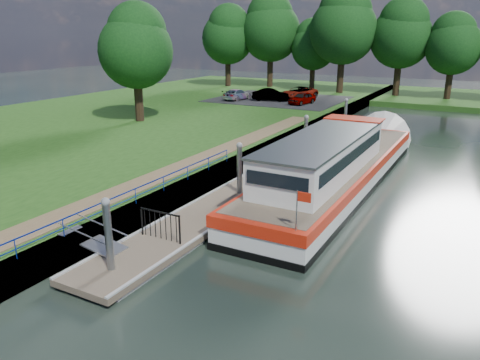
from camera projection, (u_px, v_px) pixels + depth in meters
The scene contains 17 objects.
ground at pixel (123, 273), 16.29m from camera, with size 160.00×160.00×0.00m, color black.
riverbank at pixel (79, 133), 36.94m from camera, with size 32.00×90.00×0.78m, color #1D4513.
bank_edge at pixel (253, 157), 29.90m from camera, with size 1.10×90.00×0.78m, color #473D2D.
footpath at pixel (162, 175), 24.76m from camera, with size 1.60×40.00×0.05m, color brown.
carpark at pixel (279, 99), 52.88m from camera, with size 14.00×12.00×0.06m, color black.
blue_fence at pixel (120, 199), 19.66m from camera, with size 0.04×18.04×0.72m.
pontoon at pixel (277, 174), 27.12m from camera, with size 2.50×30.00×0.56m.
mooring_piles at pixel (277, 155), 26.79m from camera, with size 0.30×27.30×3.55m.
gangway at pixel (93, 240), 17.37m from camera, with size 2.58×1.00×0.92m.
gate_panel at pixel (160, 221), 17.79m from camera, with size 1.85×0.05×1.15m.
barge at pixel (340, 165), 25.53m from camera, with size 4.36×21.15×4.78m.
horizon_trees at pixel (390, 33), 55.39m from camera, with size 54.38×10.03×12.87m.
bank_tree_a at pixel (136, 45), 38.29m from camera, with size 6.12×6.12×9.72m.
car_a at pixel (302, 98), 48.86m from camera, with size 1.44×3.58×1.22m, color #999999.
car_b at pixel (271, 95), 51.19m from camera, with size 1.38×3.97×1.31m, color #999999.
car_c at pixel (237, 94), 52.07m from camera, with size 1.65×4.05×1.18m, color #999999.
car_d at pixel (299, 93), 52.72m from camera, with size 2.20×4.77×1.33m, color #999999.
Camera 1 is at (10.56, -10.82, 8.01)m, focal length 35.00 mm.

